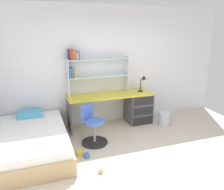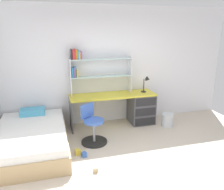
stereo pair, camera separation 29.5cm
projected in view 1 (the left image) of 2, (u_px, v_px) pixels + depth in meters
ground_plane at (151, 171)px, 3.63m from camera, size 5.93×5.45×0.02m
room_shell at (61, 78)px, 3.93m from camera, size 5.93×5.45×2.72m
desk at (131, 106)px, 5.40m from camera, size 1.97×0.57×0.76m
bookshelf_hutch at (90, 68)px, 4.99m from camera, size 1.41×0.22×1.03m
desk_lamp at (144, 81)px, 5.31m from camera, size 0.20×0.17×0.38m
swivel_chair at (93, 129)px, 4.44m from camera, size 0.52×0.52×0.78m
bed_platform at (31, 141)px, 4.11m from camera, size 1.29×1.98×0.56m
waste_bin at (164, 118)px, 5.35m from camera, size 0.28×0.28×0.30m
toy_block_blue_0 at (87, 156)px, 3.97m from camera, size 0.10×0.10×0.08m
toy_block_natural_1 at (101, 170)px, 3.57m from camera, size 0.10×0.10×0.08m
toy_block_yellow_2 at (80, 153)px, 4.04m from camera, size 0.10×0.10×0.09m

